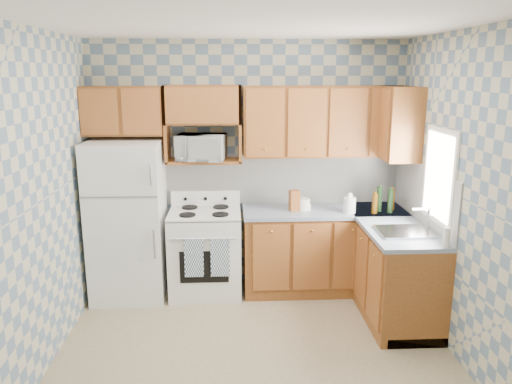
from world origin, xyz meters
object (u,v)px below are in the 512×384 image
microwave (201,147)px  electric_kettle (349,205)px  refrigerator (128,220)px  stove_body (206,253)px

microwave → electric_kettle: size_ratio=3.01×
refrigerator → microwave: 1.09m
stove_body → electric_kettle: (1.52, -0.14, 0.55)m
refrigerator → stove_body: size_ratio=1.87×
refrigerator → microwave: (0.78, 0.13, 0.75)m
refrigerator → stove_body: 0.89m
microwave → stove_body: bearing=-68.2°
stove_body → electric_kettle: electric_kettle is taller
microwave → electric_kettle: 1.67m
refrigerator → stove_body: bearing=1.8°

